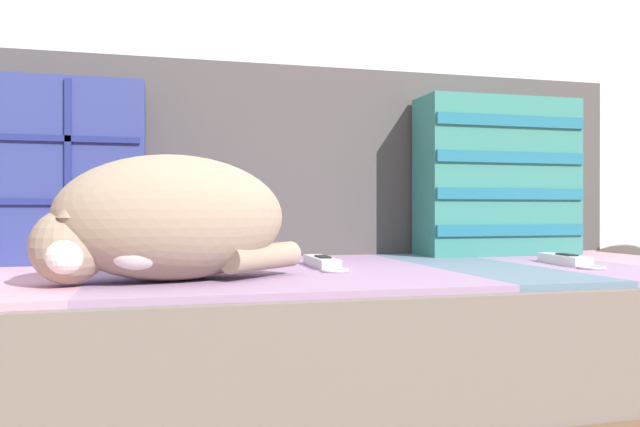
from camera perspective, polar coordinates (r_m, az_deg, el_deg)
couch at (r=1.19m, az=-9.77°, el=-13.83°), size 2.11×0.80×0.36m
sofa_backrest at (r=1.49m, az=-10.84°, el=4.73°), size 2.07×0.14×0.44m
throw_pillow_quilted at (r=1.36m, az=-24.56°, el=3.49°), size 0.42×0.14×0.36m
throw_pillow_striped at (r=1.55m, az=15.86°, el=3.23°), size 0.38×0.14×0.37m
sleeping_cat at (r=0.95m, az=-13.99°, el=-0.70°), size 0.40×0.28×0.19m
game_remote_near at (r=1.31m, az=21.56°, el=-3.98°), size 0.07×0.20×0.02m
game_remote_far at (r=1.16m, az=0.22°, el=-4.49°), size 0.05×0.21×0.02m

